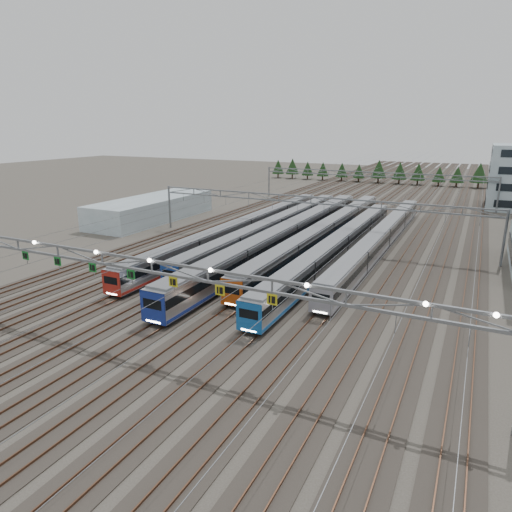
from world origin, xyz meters
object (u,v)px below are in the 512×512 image
at_px(train_c, 288,235).
at_px(gantry_near, 151,269).
at_px(train_b, 275,227).
at_px(gantry_far, 372,178).
at_px(train_e, 339,246).
at_px(train_d, 326,232).
at_px(west_shed, 153,209).
at_px(train_f, 382,238).
at_px(gantry_mid, 311,206).
at_px(train_a, 245,228).

xyz_separation_m(train_c, gantry_near, (2.20, -36.44, 4.95)).
bearing_deg(train_b, gantry_far, 81.28).
relative_size(train_b, train_e, 1.03).
height_order(train_b, train_d, train_d).
relative_size(train_e, west_shed, 1.94).
distance_m(train_f, gantry_near, 43.78).
distance_m(train_d, gantry_far, 43.69).
bearing_deg(train_e, gantry_far, 97.52).
height_order(train_b, gantry_near, gantry_near).
height_order(train_e, gantry_mid, gantry_mid).
xyz_separation_m(train_b, train_c, (4.50, -4.70, 0.18)).
bearing_deg(train_f, train_c, -157.70).
bearing_deg(gantry_far, gantry_mid, -90.00).
xyz_separation_m(train_b, train_e, (13.50, -7.16, 0.01)).
distance_m(train_d, train_e, 8.95).
height_order(train_b, train_f, train_b).
bearing_deg(gantry_near, gantry_mid, 89.93).
distance_m(train_c, gantry_near, 36.84).
bearing_deg(train_a, train_f, 8.47).
bearing_deg(train_c, gantry_near, -86.54).
relative_size(train_e, train_f, 0.97).
bearing_deg(west_shed, gantry_mid, -7.54).
distance_m(train_d, gantry_near, 42.09).
bearing_deg(train_c, gantry_mid, 58.57).
relative_size(train_f, west_shed, 2.01).
height_order(train_b, train_c, train_c).
bearing_deg(gantry_far, train_b, -98.72).
relative_size(train_c, gantry_near, 1.21).
bearing_deg(gantry_near, train_c, 93.46).
xyz_separation_m(train_b, gantry_mid, (6.75, -1.01, 4.43)).
relative_size(train_a, gantry_near, 1.14).
bearing_deg(train_f, train_d, -178.33).
xyz_separation_m(train_a, gantry_far, (11.25, 46.50, 4.46)).
bearing_deg(train_f, gantry_far, 104.61).
bearing_deg(train_b, train_e, -27.95).
bearing_deg(gantry_far, train_a, -103.60).
height_order(train_f, gantry_far, gantry_far).
xyz_separation_m(gantry_near, gantry_mid, (0.05, 40.12, -0.70)).
bearing_deg(gantry_mid, train_d, 35.30).
bearing_deg(train_f, gantry_mid, -170.64).
xyz_separation_m(train_e, west_shed, (-42.67, 10.90, 0.34)).
bearing_deg(train_b, train_d, 3.68).
xyz_separation_m(train_a, west_shed, (-24.67, 6.25, 0.37)).
height_order(train_d, west_shed, west_shed).
bearing_deg(train_b, gantry_near, -80.74).
distance_m(train_a, train_c, 9.26).
height_order(train_c, train_f, train_c).
height_order(train_c, train_e, train_c).
bearing_deg(west_shed, train_d, -4.73).
height_order(train_d, gantry_far, gantry_far).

